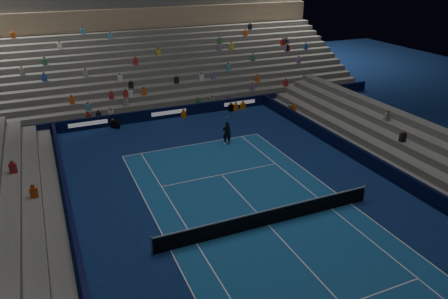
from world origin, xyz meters
name	(u,v)px	position (x,y,z in m)	size (l,w,h in m)	color
ground	(268,225)	(0.00, 0.00, 0.00)	(90.00, 90.00, 0.00)	#0D1F4E
court_surface	(268,225)	(0.00, 0.00, 0.01)	(10.97, 23.77, 0.01)	#184D85
sponsor_barrier_far	(169,113)	(0.00, 18.50, 0.50)	(44.00, 0.25, 1.00)	black
sponsor_barrier_east	(407,183)	(9.70, 0.00, 0.50)	(0.25, 37.00, 1.00)	black
sponsor_barrier_west	(80,264)	(-9.70, 0.00, 0.50)	(0.25, 37.00, 1.00)	black
grandstand_main	(141,60)	(0.00, 27.90, 3.38)	(44.00, 15.20, 11.20)	#60605B
tennis_net	(269,217)	(0.00, 0.00, 0.50)	(12.90, 0.10, 1.10)	#B2B2B7
tennis_player	(227,133)	(2.41, 11.01, 0.91)	(0.66, 0.44, 1.82)	black
broadcast_camera	(117,124)	(-4.71, 17.86, 0.31)	(0.57, 0.97, 0.61)	black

